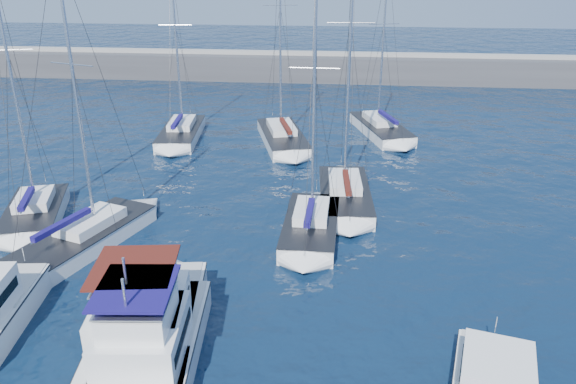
# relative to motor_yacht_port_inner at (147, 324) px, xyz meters

# --- Properties ---
(ground) EXTENTS (220.00, 220.00, 0.00)m
(ground) POSITION_rel_motor_yacht_port_inner_xyz_m (2.82, 2.04, -1.13)
(ground) COLOR black
(ground) RESTS_ON ground
(breakwater) EXTENTS (160.00, 6.00, 4.45)m
(breakwater) POSITION_rel_motor_yacht_port_inner_xyz_m (2.82, 54.04, -0.08)
(breakwater) COLOR #424244
(breakwater) RESTS_ON ground
(motor_yacht_port_inner) EXTENTS (5.06, 9.00, 4.69)m
(motor_yacht_port_inner) POSITION_rel_motor_yacht_port_inner_xyz_m (0.00, 0.00, 0.00)
(motor_yacht_port_inner) COLOR white
(motor_yacht_port_inner) RESTS_ON ground
(motor_yacht_stbd_inner) EXTENTS (4.19, 8.47, 4.69)m
(motor_yacht_stbd_inner) POSITION_rel_motor_yacht_port_inner_xyz_m (0.56, -1.36, -0.00)
(motor_yacht_stbd_inner) COLOR white
(motor_yacht_stbd_inner) RESTS_ON ground
(sailboat_mid_a) EXTENTS (5.03, 7.51, 15.99)m
(sailboat_mid_a) POSITION_rel_motor_yacht_port_inner_xyz_m (-10.58, 10.76, -0.58)
(sailboat_mid_a) COLOR white
(sailboat_mid_a) RESTS_ON ground
(sailboat_mid_b) EXTENTS (5.66, 9.10, 15.61)m
(sailboat_mid_b) POSITION_rel_motor_yacht_port_inner_xyz_m (-6.21, 8.08, -0.61)
(sailboat_mid_b) COLOR white
(sailboat_mid_b) RESTS_ON ground
(sailboat_mid_c) EXTENTS (3.12, 7.45, 14.89)m
(sailboat_mid_c) POSITION_rel_motor_yacht_port_inner_xyz_m (5.93, 10.63, -0.60)
(sailboat_mid_c) COLOR white
(sailboat_mid_c) RESTS_ON ground
(sailboat_mid_d) EXTENTS (3.66, 8.42, 17.84)m
(sailboat_mid_d) POSITION_rel_motor_yacht_port_inner_xyz_m (7.82, 15.31, -0.58)
(sailboat_mid_d) COLOR white
(sailboat_mid_d) RESTS_ON ground
(sailboat_back_a) EXTENTS (3.90, 8.81, 15.10)m
(sailboat_back_a) POSITION_rel_motor_yacht_port_inner_xyz_m (-6.32, 27.60, -0.61)
(sailboat_back_a) COLOR white
(sailboat_back_a) RESTS_ON ground
(sailboat_back_b) EXTENTS (5.56, 9.75, 17.83)m
(sailboat_back_b) POSITION_rel_motor_yacht_port_inner_xyz_m (2.54, 27.18, -0.59)
(sailboat_back_b) COLOR white
(sailboat_back_b) RESTS_ON ground
(sailboat_back_c) EXTENTS (5.54, 9.34, 14.97)m
(sailboat_back_c) POSITION_rel_motor_yacht_port_inner_xyz_m (10.94, 30.64, -0.62)
(sailboat_back_c) COLOR white
(sailboat_back_c) RESTS_ON ground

